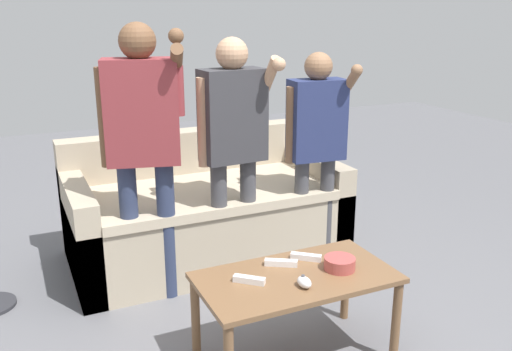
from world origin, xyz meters
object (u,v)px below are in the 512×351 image
couch (204,213)px  coffee_table (296,287)px  snack_bowl (340,263)px  game_remote_wand_near (281,263)px  game_remote_nunchuk (304,282)px  player_left (143,133)px  player_right (316,136)px  game_remote_wand_spare (306,257)px  game_remote_wand_far (249,280)px  player_center (233,134)px

couch → coffee_table: bearing=-90.5°
couch → snack_bowl: size_ratio=11.98×
game_remote_wand_near → game_remote_nunchuk: bearing=-90.9°
player_left → coffee_table: bearing=-61.9°
player_right → game_remote_wand_spare: bearing=-123.2°
player_right → game_remote_wand_far: player_right is taller
player_left → game_remote_wand_far: 1.06m
game_remote_wand_far → game_remote_wand_spare: 0.37m
player_right → game_remote_wand_spare: (-0.50, -0.76, -0.42)m
game_remote_wand_far → couch: bearing=79.5°
snack_bowl → player_center: player_center is taller
coffee_table → snack_bowl: bearing=-7.9°
game_remote_wand_spare → game_remote_wand_near: bearing=-177.4°
snack_bowl → game_remote_wand_far: (-0.45, 0.06, -0.01)m
couch → player_right: size_ratio=1.28×
couch → game_remote_wand_near: size_ratio=11.59×
player_right → game_remote_wand_near: 1.08m
couch → player_right: bearing=-37.1°
snack_bowl → game_remote_wand_spare: (-0.09, 0.16, -0.01)m
game_remote_nunchuk → player_center: size_ratio=0.06×
coffee_table → player_left: 1.19m
player_left → game_remote_wand_far: size_ratio=11.84×
player_center → coffee_table: bearing=-93.4°
game_remote_nunchuk → game_remote_wand_spare: (0.15, 0.24, -0.01)m
player_center → player_right: player_center is taller
couch → game_remote_wand_spare: couch is taller
game_remote_nunchuk → game_remote_wand_far: bearing=146.3°
coffee_table → snack_bowl: 0.24m
snack_bowl → game_remote_wand_spare: 0.19m
couch → game_remote_wand_near: (-0.03, -1.22, 0.17)m
snack_bowl → game_remote_wand_near: 0.28m
snack_bowl → game_remote_wand_near: size_ratio=0.97×
couch → game_remote_nunchuk: (-0.03, -1.46, 0.18)m
player_left → player_right: (1.10, -0.02, -0.12)m
snack_bowl → game_remote_nunchuk: snack_bowl is taller
player_center → player_right: bearing=-0.8°
couch → game_remote_nunchuk: size_ratio=20.58×
game_remote_wand_near → coffee_table: bearing=-81.3°
player_center → game_remote_wand_near: size_ratio=9.67×
game_remote_nunchuk → player_center: bearing=85.7°
couch → player_left: bearing=-137.9°
player_center → game_remote_wand_far: size_ratio=11.19×
couch → player_right: 0.96m
couch → player_center: (0.04, -0.45, 0.65)m
couch → game_remote_wand_spare: size_ratio=12.80×
couch → game_remote_wand_near: bearing=-91.4°
player_left → player_right: size_ratio=1.13×
coffee_table → game_remote_wand_near: 0.15m
player_left → couch: bearing=42.1°
game_remote_wand_far → game_remote_nunchuk: bearing=-33.7°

